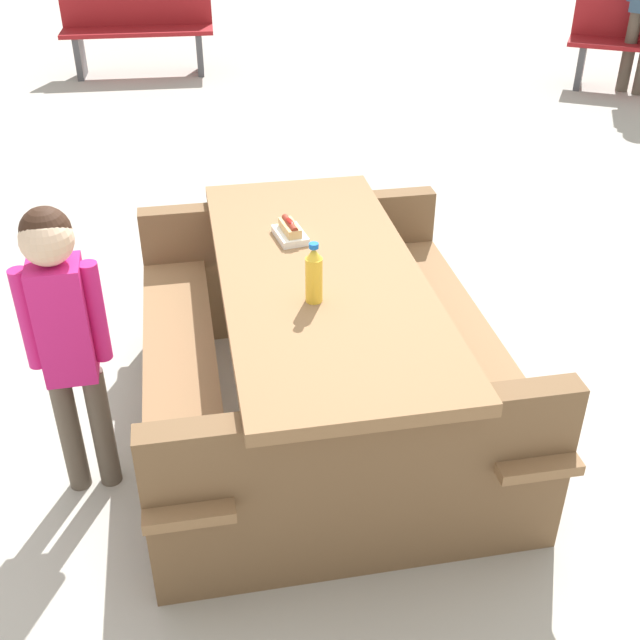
% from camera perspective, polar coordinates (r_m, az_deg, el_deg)
% --- Properties ---
extents(ground_plane, '(30.00, 30.00, 0.00)m').
position_cam_1_polar(ground_plane, '(3.42, -0.00, -7.46)').
color(ground_plane, '#B7B2A8').
rests_on(ground_plane, ground).
extents(picnic_table, '(2.06, 1.75, 0.75)m').
position_cam_1_polar(picnic_table, '(3.15, -0.00, -1.23)').
color(picnic_table, olive).
rests_on(picnic_table, ground).
extents(soda_bottle, '(0.06, 0.06, 0.23)m').
position_cam_1_polar(soda_bottle, '(2.74, -0.45, 3.30)').
color(soda_bottle, yellow).
rests_on(soda_bottle, picnic_table).
extents(hotdog_tray, '(0.21, 0.17, 0.08)m').
position_cam_1_polar(hotdog_tray, '(3.22, -2.19, 6.44)').
color(hotdog_tray, white).
rests_on(hotdog_tray, picnic_table).
extents(child_in_coat, '(0.20, 0.28, 1.16)m').
position_cam_1_polar(child_in_coat, '(2.83, -18.13, -0.13)').
color(child_in_coat, brown).
rests_on(child_in_coat, ground).
extents(park_bench_near, '(0.64, 1.54, 0.85)m').
position_cam_1_polar(park_bench_near, '(8.64, -13.10, 19.98)').
color(park_bench_near, maroon).
rests_on(park_bench_near, ground).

